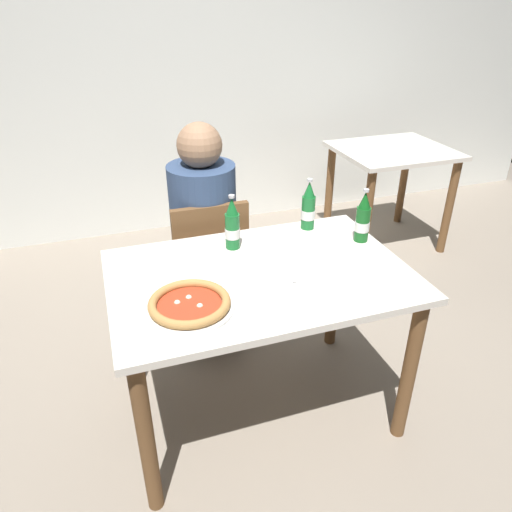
# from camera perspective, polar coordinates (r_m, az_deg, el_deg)

# --- Properties ---
(ground_plane) EXTENTS (8.00, 8.00, 0.00)m
(ground_plane) POSITION_cam_1_polar(r_m,az_deg,el_deg) (2.41, 0.40, -17.49)
(ground_plane) COLOR gray
(back_wall_tiled) EXTENTS (7.00, 0.10, 2.60)m
(back_wall_tiled) POSITION_cam_1_polar(r_m,az_deg,el_deg) (3.83, -11.17, 21.80)
(back_wall_tiled) COLOR white
(back_wall_tiled) RESTS_ON ground_plane
(dining_table_main) EXTENTS (1.20, 0.80, 0.75)m
(dining_table_main) POSITION_cam_1_polar(r_m,az_deg,el_deg) (1.99, 0.46, -4.79)
(dining_table_main) COLOR silver
(dining_table_main) RESTS_ON ground_plane
(chair_behind_table) EXTENTS (0.40, 0.40, 0.85)m
(chair_behind_table) POSITION_cam_1_polar(r_m,az_deg,el_deg) (2.56, -5.72, -0.77)
(chair_behind_table) COLOR brown
(chair_behind_table) RESTS_ON ground_plane
(diner_seated) EXTENTS (0.34, 0.34, 1.21)m
(diner_seated) POSITION_cam_1_polar(r_m,az_deg,el_deg) (2.55, -6.08, 1.75)
(diner_seated) COLOR #2D3342
(diner_seated) RESTS_ON ground_plane
(dining_table_background) EXTENTS (0.80, 0.70, 0.75)m
(dining_table_background) POSITION_cam_1_polar(r_m,az_deg,el_deg) (3.73, 15.73, 9.85)
(dining_table_background) COLOR silver
(dining_table_background) RESTS_ON ground_plane
(pizza_margherita_near) EXTENTS (0.32, 0.32, 0.04)m
(pizza_margherita_near) POSITION_cam_1_polar(r_m,az_deg,el_deg) (1.72, -7.90, -5.73)
(pizza_margherita_near) COLOR white
(pizza_margherita_near) RESTS_ON dining_table_main
(beer_bottle_left) EXTENTS (0.07, 0.07, 0.25)m
(beer_bottle_left) POSITION_cam_1_polar(r_m,az_deg,el_deg) (2.27, 6.24, 5.71)
(beer_bottle_left) COLOR #196B2D
(beer_bottle_left) RESTS_ON dining_table_main
(beer_bottle_center) EXTENTS (0.07, 0.07, 0.25)m
(beer_bottle_center) POSITION_cam_1_polar(r_m,az_deg,el_deg) (2.08, -2.83, 3.58)
(beer_bottle_center) COLOR #196B2D
(beer_bottle_center) RESTS_ON dining_table_main
(beer_bottle_right) EXTENTS (0.07, 0.07, 0.25)m
(beer_bottle_right) POSITION_cam_1_polar(r_m,az_deg,el_deg) (2.19, 12.58, 4.27)
(beer_bottle_right) COLOR #14591E
(beer_bottle_right) RESTS_ON dining_table_main
(napkin_with_cutlery) EXTENTS (0.19, 0.19, 0.01)m
(napkin_with_cutlery) POSITION_cam_1_polar(r_m,az_deg,el_deg) (1.93, 2.78, -1.92)
(napkin_with_cutlery) COLOR white
(napkin_with_cutlery) RESTS_ON dining_table_main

